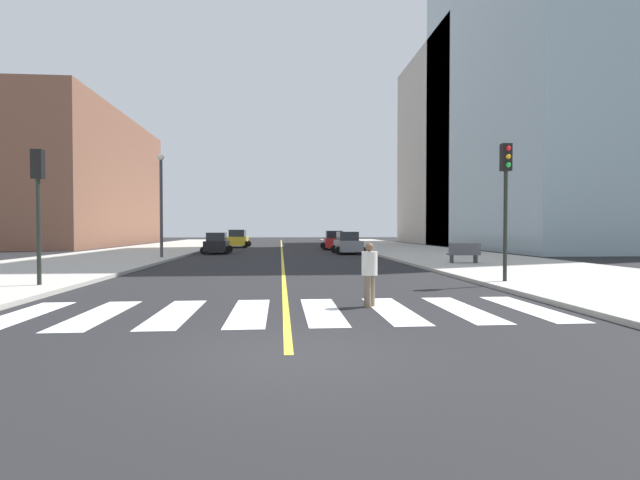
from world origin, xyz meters
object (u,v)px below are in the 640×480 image
at_px(car_black_nearest, 217,244).
at_px(car_red_second, 334,241).
at_px(car_yellow_fourth, 238,239).
at_px(pedestrian_crossing, 369,272).
at_px(street_lamp, 161,196).
at_px(park_bench, 464,253).
at_px(car_gray_third, 348,243).
at_px(traffic_light_near_corner, 506,185).
at_px(traffic_light_far_corner, 38,190).

relative_size(car_black_nearest, car_red_second, 0.93).
xyz_separation_m(car_yellow_fourth, pedestrian_crossing, (7.19, -41.44, 0.00)).
bearing_deg(car_black_nearest, car_red_second, 31.47).
bearing_deg(street_lamp, park_bench, -20.72).
relative_size(car_gray_third, traffic_light_near_corner, 0.83).
xyz_separation_m(traffic_light_far_corner, street_lamp, (0.19, 15.76, 0.90)).
xyz_separation_m(car_red_second, park_bench, (4.95, -21.27, -0.20)).
xyz_separation_m(car_gray_third, car_yellow_fourth, (-10.45, 15.01, 0.07)).
relative_size(car_black_nearest, pedestrian_crossing, 2.36).
bearing_deg(pedestrian_crossing, park_bench, 15.04).
bearing_deg(street_lamp, car_gray_third, 24.10).
bearing_deg(car_yellow_fourth, car_gray_third, -53.09).
distance_m(car_red_second, pedestrian_crossing, 34.75).
bearing_deg(park_bench, street_lamp, 74.57).
relative_size(car_red_second, car_yellow_fourth, 0.95).
xyz_separation_m(pedestrian_crossing, street_lamp, (-10.42, 20.31, 3.37)).
height_order(car_yellow_fourth, traffic_light_near_corner, traffic_light_near_corner).
height_order(car_black_nearest, car_gray_third, car_gray_third).
xyz_separation_m(park_bench, street_lamp, (-18.41, 6.96, 3.62)).
bearing_deg(car_gray_third, pedestrian_crossing, 81.45).
xyz_separation_m(traffic_light_far_corner, pedestrian_crossing, (10.61, -4.55, -2.48)).
distance_m(car_black_nearest, car_gray_third, 11.03).
distance_m(car_gray_third, street_lamp, 15.38).
height_order(car_gray_third, pedestrian_crossing, car_gray_third).
relative_size(traffic_light_far_corner, pedestrian_crossing, 2.73).
height_order(traffic_light_far_corner, street_lamp, street_lamp).
bearing_deg(car_black_nearest, park_bench, -43.79).
relative_size(car_yellow_fourth, traffic_light_far_corner, 0.98).
bearing_deg(traffic_light_far_corner, traffic_light_near_corner, -0.88).
height_order(car_black_nearest, pedestrian_crossing, car_black_nearest).
xyz_separation_m(car_yellow_fourth, street_lamp, (-3.22, -21.13, 3.38)).
xyz_separation_m(traffic_light_far_corner, park_bench, (18.60, 8.80, -2.72)).
bearing_deg(car_gray_third, car_yellow_fourth, -56.66).
bearing_deg(park_bench, car_black_nearest, 52.84).
xyz_separation_m(car_black_nearest, car_red_second, (10.74, 6.92, 0.06)).
relative_size(car_red_second, traffic_light_far_corner, 0.93).
height_order(car_black_nearest, car_red_second, car_red_second).
relative_size(traffic_light_near_corner, traffic_light_far_corner, 1.09).
xyz_separation_m(car_black_nearest, car_yellow_fourth, (0.50, 13.75, 0.10)).
height_order(car_gray_third, street_lamp, street_lamp).
relative_size(traffic_light_near_corner, street_lamp, 0.72).
distance_m(car_yellow_fourth, street_lamp, 21.64).
distance_m(traffic_light_near_corner, pedestrian_crossing, 7.79).
height_order(car_red_second, pedestrian_crossing, car_red_second).
height_order(pedestrian_crossing, street_lamp, street_lamp).
relative_size(car_gray_third, traffic_light_far_corner, 0.90).
bearing_deg(park_bench, car_gray_third, 25.16).
bearing_deg(park_bench, traffic_light_far_corner, 120.61).
relative_size(car_red_second, car_gray_third, 1.04).
distance_m(car_red_second, street_lamp, 19.94).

